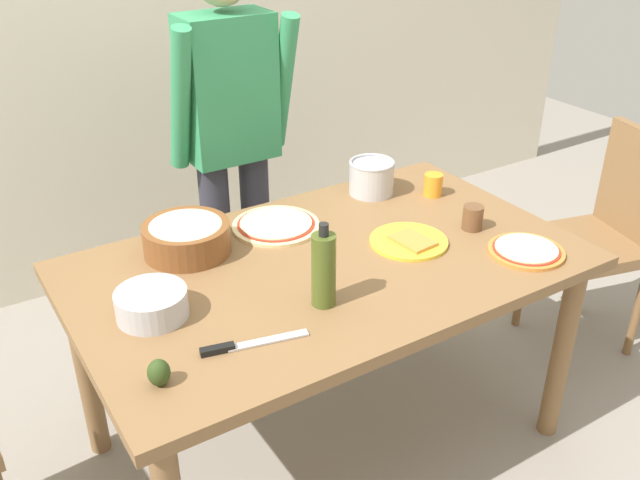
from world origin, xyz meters
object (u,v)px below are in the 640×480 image
object	(u,v)px
pizza_cooked_on_tray	(526,250)
steel_pot	(372,177)
pizza_raw_on_board	(276,225)
person_cook	(231,135)
mixing_bowl_steel	(151,303)
plate_with_slice	(409,241)
olive_oil_bottle	(324,269)
dining_table	(328,284)
avocado	(159,372)
cup_orange	(433,185)
cup_small_brown	(473,217)
chef_knife	(241,345)
chair_wooden_right	(606,229)
popcorn_bowl	(186,235)

from	to	relation	value
pizza_cooked_on_tray	steel_pot	bearing A→B (deg)	102.96
pizza_raw_on_board	person_cook	bearing A→B (deg)	81.82
mixing_bowl_steel	steel_pot	distance (m)	1.06
plate_with_slice	olive_oil_bottle	bearing A→B (deg)	-160.85
dining_table	person_cook	world-z (taller)	person_cook
pizza_cooked_on_tray	avocado	bearing A→B (deg)	179.24
pizza_cooked_on_tray	cup_orange	world-z (taller)	cup_orange
olive_oil_bottle	avocado	world-z (taller)	olive_oil_bottle
pizza_cooked_on_tray	cup_small_brown	world-z (taller)	cup_small_brown
steel_pot	pizza_cooked_on_tray	bearing A→B (deg)	-77.04
dining_table	cup_small_brown	size ratio (longest dim) A/B	18.82
plate_with_slice	chef_knife	bearing A→B (deg)	-163.79
chair_wooden_right	plate_with_slice	world-z (taller)	chair_wooden_right
chair_wooden_right	steel_pot	xyz separation A→B (m)	(-0.90, 0.42, 0.29)
pizza_cooked_on_tray	plate_with_slice	distance (m)	0.38
pizza_cooked_on_tray	chef_knife	size ratio (longest dim) A/B	0.85
plate_with_slice	cup_orange	size ratio (longest dim) A/B	3.06
olive_oil_bottle	cup_small_brown	world-z (taller)	olive_oil_bottle
person_cook	plate_with_slice	size ratio (longest dim) A/B	6.23
chair_wooden_right	olive_oil_bottle	distance (m)	1.51
steel_pot	popcorn_bowl	bearing A→B (deg)	-175.73
pizza_cooked_on_tray	plate_with_slice	world-z (taller)	plate_with_slice
pizza_cooked_on_tray	cup_orange	xyz separation A→B (m)	(0.04, 0.51, 0.03)
dining_table	chef_knife	xyz separation A→B (m)	(-0.44, -0.26, 0.10)
olive_oil_bottle	person_cook	bearing A→B (deg)	79.21
person_cook	cup_small_brown	bearing A→B (deg)	-59.16
chef_knife	dining_table	bearing A→B (deg)	30.74
chef_knife	pizza_raw_on_board	bearing A→B (deg)	53.40
mixing_bowl_steel	avocado	distance (m)	0.30
olive_oil_bottle	cup_orange	bearing A→B (deg)	28.37
olive_oil_bottle	dining_table	bearing A→B (deg)	53.93
cup_small_brown	pizza_raw_on_board	bearing A→B (deg)	147.04
mixing_bowl_steel	cup_orange	distance (m)	1.20
steel_pot	avocado	xyz separation A→B (m)	(-1.09, -0.63, -0.03)
cup_small_brown	cup_orange	bearing A→B (deg)	77.05
cup_small_brown	pizza_cooked_on_tray	bearing A→B (deg)	-82.39
pizza_cooked_on_tray	mixing_bowl_steel	size ratio (longest dim) A/B	1.22
steel_pot	cup_orange	xyz separation A→B (m)	(0.18, -0.14, -0.02)
cup_orange	cup_small_brown	bearing A→B (deg)	-102.95
chair_wooden_right	steel_pot	bearing A→B (deg)	154.95
dining_table	person_cook	size ratio (longest dim) A/B	0.99
pizza_raw_on_board	olive_oil_bottle	xyz separation A→B (m)	(-0.11, -0.49, 0.10)
pizza_raw_on_board	steel_pot	size ratio (longest dim) A/B	1.76
cup_orange	avocado	distance (m)	1.36
popcorn_bowl	cup_small_brown	bearing A→B (deg)	-22.40
dining_table	chair_wooden_right	size ratio (longest dim) A/B	1.68
pizza_raw_on_board	mixing_bowl_steel	world-z (taller)	mixing_bowl_steel
popcorn_bowl	dining_table	bearing A→B (deg)	-38.93
mixing_bowl_steel	olive_oil_bottle	bearing A→B (deg)	-24.89
person_cook	chair_wooden_right	distance (m)	1.58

